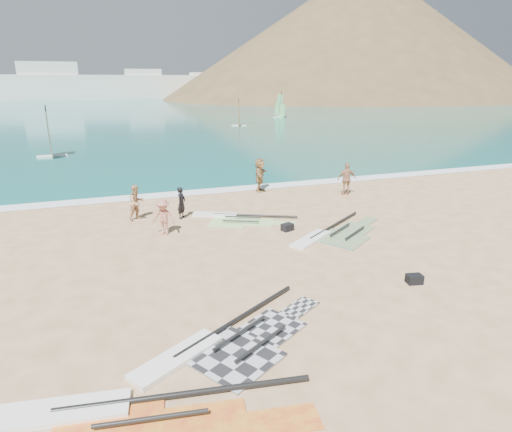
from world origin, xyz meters
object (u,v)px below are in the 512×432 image
object	(u,v)px
rig_orange	(334,234)
beachgoer_mid	(163,217)
gear_bag_near	(287,227)
rig_red	(125,423)
gear_bag_far	(414,279)
beachgoer_left	(137,202)
person_wetsuit	(182,203)
beachgoer_back	(347,179)
beachgoer_right	(260,175)
rig_grey	(225,344)
rig_green	(234,218)

from	to	relation	value
rig_orange	beachgoer_mid	distance (m)	7.19
rig_orange	gear_bag_near	distance (m)	2.01
rig_red	gear_bag_far	distance (m)	9.64
rig_orange	beachgoer_left	distance (m)	9.11
beachgoer_left	person_wetsuit	bearing A→B (deg)	-46.78
rig_orange	beachgoer_mid	size ratio (longest dim) A/B	3.47
rig_orange	rig_red	world-z (taller)	rig_red
beachgoer_left	beachgoer_back	distance (m)	11.61
rig_orange	beachgoer_back	world-z (taller)	beachgoer_back
rig_red	beachgoer_right	size ratio (longest dim) A/B	3.29
rig_orange	person_wetsuit	xyz separation A→B (m)	(-5.58, 4.49, 0.70)
rig_grey	gear_bag_near	world-z (taller)	gear_bag_near
rig_red	person_wetsuit	bearing A→B (deg)	83.50
rig_red	person_wetsuit	world-z (taller)	person_wetsuit
person_wetsuit	beachgoer_left	xyz separation A→B (m)	(-1.99, 0.51, 0.08)
rig_orange	beachgoer_right	distance (m)	8.25
beachgoer_left	beachgoer_right	xyz separation A→B (m)	(7.24, 3.19, 0.15)
gear_bag_near	gear_bag_far	bearing A→B (deg)	-73.19
rig_red	person_wetsuit	xyz separation A→B (m)	(3.32, 12.37, 0.70)
rig_grey	rig_green	bearing A→B (deg)	41.05
rig_grey	gear_bag_far	bearing A→B (deg)	-20.48
beachgoer_left	gear_bag_near	bearing A→B (deg)	-64.79
rig_green	beachgoer_back	bearing A→B (deg)	42.62
person_wetsuit	rig_green	bearing A→B (deg)	-77.85
person_wetsuit	beachgoer_right	size ratio (longest dim) A/B	0.77
person_wetsuit	beachgoer_right	world-z (taller)	beachgoer_right
rig_green	beachgoer_left	world-z (taller)	beachgoer_left
rig_green	rig_orange	bearing A→B (deg)	-20.62
gear_bag_near	beachgoer_left	distance (m)	7.11
rig_grey	rig_orange	distance (m)	8.81
gear_bag_far	beachgoer_back	size ratio (longest dim) A/B	0.27
rig_orange	rig_grey	bearing A→B (deg)	-171.07
beachgoer_mid	gear_bag_near	bearing A→B (deg)	17.71
gear_bag_far	gear_bag_near	bearing A→B (deg)	106.81
rig_orange	beachgoer_right	bearing A→B (deg)	58.04
rig_orange	beachgoer_right	xyz separation A→B (m)	(-0.33, 8.19, 0.93)
beachgoer_mid	beachgoer_back	distance (m)	11.18
rig_orange	rig_red	distance (m)	11.89
rig_red	beachgoer_left	xyz separation A→B (m)	(1.33, 12.87, 0.78)
rig_red	beachgoer_back	bearing A→B (deg)	55.01
rig_grey	beachgoer_left	bearing A→B (deg)	65.00
rig_grey	person_wetsuit	bearing A→B (deg)	54.47
beachgoer_left	beachgoer_back	xyz separation A→B (m)	(11.58, 0.72, 0.09)
rig_red	gear_bag_far	size ratio (longest dim) A/B	13.13
rig_grey	rig_green	size ratio (longest dim) A/B	1.20
rig_grey	beachgoer_mid	xyz separation A→B (m)	(-0.28, 8.53, 0.72)
rig_green	beachgoer_left	distance (m)	4.57
rig_grey	rig_orange	size ratio (longest dim) A/B	1.04
person_wetsuit	rig_grey	bearing A→B (deg)	-148.37
rig_grey	person_wetsuit	world-z (taller)	person_wetsuit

